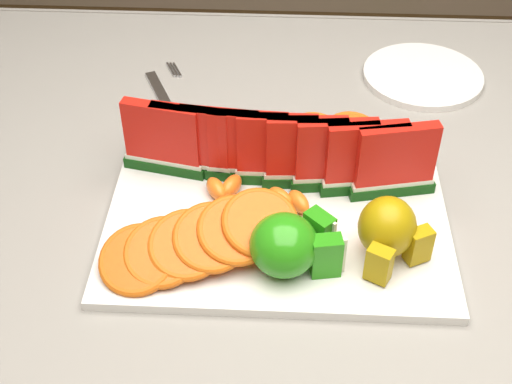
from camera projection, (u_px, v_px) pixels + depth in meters
The scene contains 11 objects.
table at pixel (295, 280), 0.92m from camera, with size 1.40×0.90×0.75m.
tablecloth at pixel (297, 246), 0.87m from camera, with size 1.53×1.03×0.20m.
platter at pixel (277, 215), 0.85m from camera, with size 0.40×0.30×0.01m.
apple_cluster at pixel (291, 245), 0.76m from camera, with size 0.11×0.09×0.07m.
pear_cluster at pixel (389, 230), 0.77m from camera, with size 0.09×0.09×0.07m.
side_plate at pixel (423, 76), 1.08m from camera, with size 0.22×0.22×0.01m.
fork at pixel (166, 99), 1.04m from camera, with size 0.08×0.19×0.00m.
watermelon_row at pixel (277, 151), 0.85m from camera, with size 0.39×0.07×0.10m.
orange_fan_front at pixel (199, 241), 0.77m from camera, with size 0.24×0.15×0.06m.
orange_fan_back at pixel (278, 138), 0.92m from camera, with size 0.29×0.10×0.04m.
tangerine_segments at pixel (256, 196), 0.85m from camera, with size 0.13×0.07×0.02m.
Camera 1 is at (-0.02, -0.61, 1.35)m, focal length 50.00 mm.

